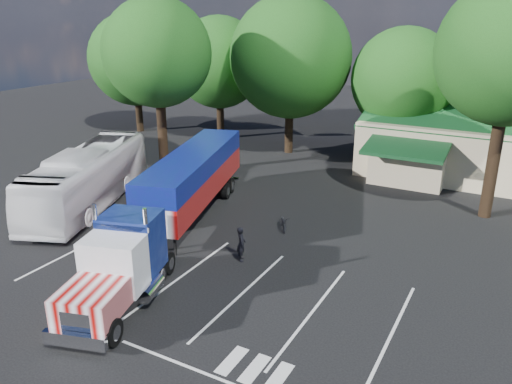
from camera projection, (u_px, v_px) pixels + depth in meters
The scene contains 12 objects.
ground at pixel (247, 229), 27.93m from camera, with size 120.00×120.00×0.00m, color black.
tree_row_a at pixel (135, 59), 49.07m from camera, with size 9.00×9.00×11.68m.
tree_row_b at pixel (219, 63), 46.10m from camera, with size 8.40×8.40×11.35m.
tree_row_c at pixel (291, 57), 40.86m from camera, with size 10.00×10.00×13.05m.
tree_row_d at pixel (403, 80), 38.37m from camera, with size 8.00×8.00×10.60m.
tree_near_left at pixel (157, 53), 34.65m from camera, with size 7.60×7.60×12.65m.
tree_near_right at pixel (511, 52), 26.58m from camera, with size 8.00×8.00×13.50m.
semi_truck at pixel (179, 194), 26.67m from camera, with size 7.91×19.43×4.10m.
woman at pixel (241, 244), 24.16m from camera, with size 0.64×0.42×1.76m, color black.
bicycle at pixel (283, 222), 27.80m from camera, with size 0.56×1.60×0.84m, color black.
tour_bus at pixel (89, 177), 31.03m from camera, with size 3.01×12.88×3.59m, color white.
silver_sedan at pixel (502, 180), 33.84m from camera, with size 1.57×4.49×1.48m, color #9D9EA4.
Camera 1 is at (12.71, -22.21, 11.39)m, focal length 35.00 mm.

